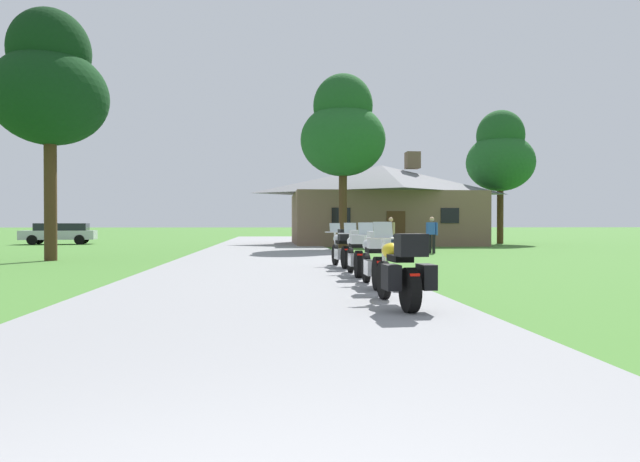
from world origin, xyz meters
TOP-DOWN VIEW (x-y plane):
  - ground_plane at (0.00, 20.00)m, footprint 500.00×500.00m
  - asphalt_driveway at (0.00, 18.00)m, footprint 6.40×80.00m
  - motorcycle_yellow_nearest_to_camera at (2.12, 6.62)m, footprint 0.78×2.08m
  - motorcycle_silver_second_in_row at (2.22, 9.40)m, footprint 0.66×2.08m
  - motorcycle_white_third_in_row at (2.25, 11.94)m, footprint 0.66×2.08m
  - motorcycle_silver_farthest_in_row at (2.24, 14.64)m, footprint 0.67×2.08m
  - stone_lodge at (7.51, 34.93)m, footprint 12.28×8.99m
  - bystander_tan_shirt_near_lodge at (5.92, 24.78)m, footprint 0.35×0.51m
  - bystander_blue_shirt_beside_signpost at (7.48, 23.22)m, footprint 0.47×0.39m
  - tree_right_of_lodge at (16.03, 35.89)m, footprint 4.65×4.65m
  - tree_left_near at (-7.78, 19.46)m, footprint 4.10×4.10m
  - tree_by_lodge_front at (4.03, 28.05)m, footprint 4.53×4.53m
  - parked_silver_suv_far_left at (-13.85, 37.12)m, footprint 4.82×2.51m

SIDE VIEW (x-z plane):
  - ground_plane at x=0.00m, z-range 0.00..0.00m
  - asphalt_driveway at x=0.00m, z-range 0.00..0.06m
  - motorcycle_yellow_nearest_to_camera at x=2.12m, z-range -0.04..1.26m
  - motorcycle_silver_second_in_row at x=2.22m, z-range -0.03..1.27m
  - motorcycle_white_third_in_row at x=2.25m, z-range -0.03..1.27m
  - motorcycle_silver_farthest_in_row at x=2.24m, z-range -0.03..1.27m
  - parked_silver_suv_far_left at x=-13.85m, z-range 0.08..1.48m
  - bystander_tan_shirt_near_lodge at x=5.92m, z-range 0.10..1.76m
  - bystander_blue_shirt_beside_signpost at x=7.48m, z-range 0.10..1.76m
  - stone_lodge at x=7.51m, z-range -0.37..5.76m
  - tree_right_of_lodge at x=16.03m, z-range 1.54..10.76m
  - tree_by_lodge_front at x=4.03m, z-range 1.67..11.01m
  - tree_left_near at x=-7.78m, z-range 1.83..10.95m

